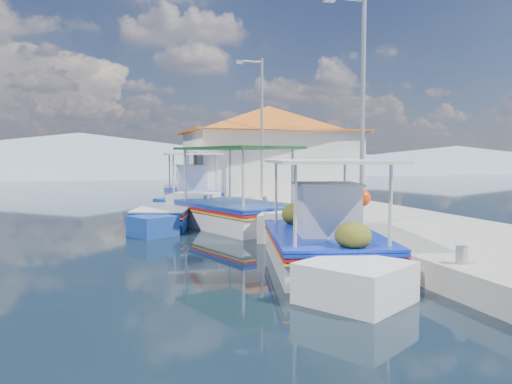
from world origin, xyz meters
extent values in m
plane|color=black|center=(0.00, 0.00, 0.00)|extent=(160.00, 160.00, 0.00)
cube|color=#9B9A91|center=(5.90, 6.00, 0.25)|extent=(5.00, 44.00, 0.50)
cylinder|color=#A5A8AD|center=(3.80, -3.00, 0.65)|extent=(0.20, 0.20, 0.30)
cylinder|color=#A5A8AD|center=(3.80, 2.00, 0.65)|extent=(0.20, 0.20, 0.30)
cylinder|color=#A5A8AD|center=(3.80, 8.00, 0.65)|extent=(0.20, 0.20, 0.30)
cylinder|color=#A5A8AD|center=(3.80, 14.00, 0.65)|extent=(0.20, 0.20, 0.30)
cube|color=silver|center=(2.45, -0.39, 0.21)|extent=(3.01, 4.53, 0.91)
cube|color=silver|center=(1.81, 2.29, 0.33)|extent=(2.09, 2.09, 1.01)
cube|color=silver|center=(3.06, -2.98, 0.21)|extent=(2.03, 2.03, 0.86)
cube|color=#0D2AB1|center=(2.45, -0.39, 0.63)|extent=(3.10, 4.67, 0.06)
cube|color=#A60E14|center=(2.45, -0.39, 0.56)|extent=(3.10, 4.67, 0.05)
cube|color=#F6AA1B|center=(2.45, -0.39, 0.49)|extent=(3.10, 4.67, 0.04)
cube|color=#0D2AB1|center=(2.45, -0.39, 0.70)|extent=(3.11, 4.63, 0.05)
cube|color=brown|center=(2.45, -0.39, 0.67)|extent=(2.83, 4.41, 0.05)
cube|color=silver|center=(2.51, -0.67, 1.20)|extent=(1.41, 1.48, 1.05)
cube|color=silver|center=(2.51, -0.67, 1.74)|extent=(1.54, 1.60, 0.06)
cylinder|color=beige|center=(1.22, 1.12, 1.44)|extent=(0.07, 0.07, 1.53)
cylinder|color=beige|center=(2.86, 1.51, 1.44)|extent=(0.07, 0.07, 1.53)
cylinder|color=beige|center=(2.03, -2.28, 1.44)|extent=(0.07, 0.07, 1.53)
cylinder|color=beige|center=(3.67, -1.89, 1.44)|extent=(0.07, 0.07, 1.53)
cube|color=silver|center=(2.45, -0.39, 2.20)|extent=(3.11, 4.56, 0.07)
ellipsoid|color=#3E4813|center=(1.76, 0.83, 0.94)|extent=(0.73, 0.80, 0.55)
ellipsoid|color=#3E4813|center=(2.31, 1.45, 0.90)|extent=(0.61, 0.67, 0.46)
ellipsoid|color=#3E4813|center=(3.03, -2.02, 0.91)|extent=(0.65, 0.72, 0.49)
sphere|color=#FE3908|center=(3.25, 0.39, 1.39)|extent=(0.38, 0.38, 0.38)
cube|color=silver|center=(2.05, 5.53, 0.25)|extent=(3.45, 4.65, 1.06)
cube|color=silver|center=(2.95, 8.17, 0.38)|extent=(2.15, 2.15, 1.17)
cube|color=silver|center=(1.18, 2.97, 0.25)|extent=(2.09, 2.09, 1.00)
cube|color=#0D2AB1|center=(2.05, 5.53, 0.74)|extent=(3.56, 4.79, 0.07)
cube|color=#A60E14|center=(2.05, 5.53, 0.65)|extent=(3.56, 4.79, 0.06)
cube|color=#F6AA1B|center=(2.05, 5.53, 0.57)|extent=(3.56, 4.79, 0.04)
cube|color=navy|center=(2.05, 5.53, 0.81)|extent=(3.56, 4.76, 0.06)
cube|color=brown|center=(2.05, 5.53, 0.78)|extent=(3.26, 4.51, 0.06)
cylinder|color=beige|center=(1.77, 7.47, 1.67)|extent=(0.08, 0.08, 1.79)
cylinder|color=beige|center=(3.46, 6.89, 1.67)|extent=(0.08, 0.08, 1.79)
cylinder|color=beige|center=(0.64, 4.17, 1.67)|extent=(0.08, 0.08, 1.79)
cylinder|color=beige|center=(2.33, 3.59, 1.67)|extent=(0.08, 0.08, 1.79)
cube|color=#0D4515|center=(2.05, 5.53, 2.57)|extent=(3.56, 4.69, 0.08)
cube|color=navy|center=(-0.10, 6.57, 0.19)|extent=(2.38, 3.33, 0.84)
cube|color=navy|center=(-0.67, 8.49, 0.30)|extent=(1.54, 1.54, 0.92)
cube|color=navy|center=(0.46, 4.70, 0.19)|extent=(1.50, 1.50, 0.79)
cube|color=#0D2AB1|center=(-0.10, 6.57, 0.58)|extent=(2.45, 3.43, 0.05)
cube|color=#A60E14|center=(-0.10, 6.57, 0.51)|extent=(2.45, 3.43, 0.04)
cube|color=#F6AA1B|center=(-0.10, 6.57, 0.45)|extent=(2.45, 3.43, 0.04)
cube|color=silver|center=(-0.10, 6.57, 0.64)|extent=(2.46, 3.40, 0.04)
cube|color=brown|center=(-0.10, 6.57, 0.62)|extent=(2.24, 3.23, 0.04)
cube|color=silver|center=(1.72, 12.32, 0.23)|extent=(2.50, 4.37, 1.00)
cube|color=silver|center=(1.52, 15.13, 0.36)|extent=(2.23, 2.23, 1.10)
cube|color=silver|center=(1.92, 9.60, 0.23)|extent=(2.17, 2.17, 0.94)
cube|color=#0D2AB1|center=(1.72, 12.32, 0.69)|extent=(2.58, 4.50, 0.06)
cube|color=#A60E14|center=(1.72, 12.32, 0.61)|extent=(2.58, 4.50, 0.05)
cube|color=#F6AA1B|center=(1.72, 12.32, 0.53)|extent=(2.58, 4.50, 0.04)
cube|color=#0D2AB1|center=(1.72, 12.32, 0.76)|extent=(2.60, 4.46, 0.05)
cube|color=brown|center=(1.72, 12.32, 0.73)|extent=(2.32, 4.28, 0.05)
cube|color=silver|center=(1.75, 12.01, 1.31)|extent=(1.31, 1.45, 1.15)
cube|color=silver|center=(1.75, 12.01, 1.91)|extent=(1.42, 1.56, 0.06)
cylinder|color=beige|center=(0.72, 14.02, 1.57)|extent=(0.07, 0.07, 1.68)
cylinder|color=beige|center=(2.47, 14.15, 1.57)|extent=(0.07, 0.07, 1.68)
cylinder|color=beige|center=(0.98, 10.49, 1.57)|extent=(0.07, 0.07, 1.68)
cylinder|color=beige|center=(2.73, 10.61, 1.57)|extent=(0.07, 0.07, 1.68)
cube|color=silver|center=(1.72, 12.32, 2.41)|extent=(2.61, 4.38, 0.07)
cube|color=silver|center=(6.20, 15.00, 2.00)|extent=(8.00, 6.00, 3.00)
cube|color=#C15F1A|center=(6.20, 15.00, 3.55)|extent=(8.64, 6.48, 0.10)
pyramid|color=#C15F1A|center=(6.20, 15.00, 4.20)|extent=(10.49, 10.49, 1.40)
cube|color=brown|center=(2.22, 14.00, 1.50)|extent=(0.06, 1.00, 2.00)
cube|color=#0D2AB1|center=(2.22, 16.50, 2.10)|extent=(0.06, 1.20, 0.90)
cylinder|color=#A5A8AD|center=(4.60, 2.00, 3.50)|extent=(0.12, 0.12, 6.00)
cylinder|color=#A5A8AD|center=(4.60, 11.00, 3.50)|extent=(0.12, 0.12, 6.00)
cylinder|color=#A5A8AD|center=(4.10, 11.00, 6.35)|extent=(1.00, 0.08, 0.08)
cube|color=#A5A8AD|center=(3.60, 11.00, 6.30)|extent=(0.30, 0.14, 0.14)
cone|color=gray|center=(-5.00, 56.00, 2.45)|extent=(96.00, 96.00, 5.50)
cone|color=gray|center=(25.00, 56.00, 1.60)|extent=(76.80, 76.80, 3.80)
cone|color=gray|center=(50.00, 56.00, 1.80)|extent=(89.60, 89.60, 4.20)
camera|label=1|loc=(-1.92, -10.10, 2.31)|focal=35.56mm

